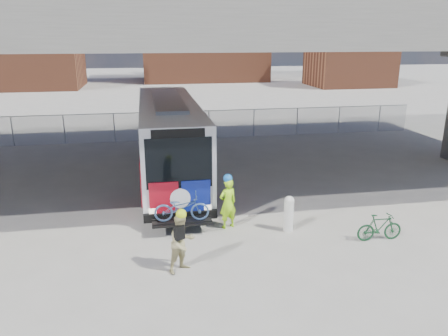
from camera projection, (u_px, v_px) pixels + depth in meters
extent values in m
plane|color=#9E9991|center=(228.00, 207.00, 17.14)|extent=(160.00, 160.00, 0.00)
cube|color=silver|center=(169.00, 136.00, 20.38)|extent=(2.55, 12.00, 3.20)
cube|color=black|center=(168.00, 120.00, 20.66)|extent=(2.61, 11.00, 1.28)
cube|color=black|center=(179.00, 163.00, 14.66)|extent=(2.24, 0.12, 1.76)
cube|color=black|center=(178.00, 133.00, 14.37)|extent=(1.78, 0.12, 0.30)
cube|color=black|center=(181.00, 216.00, 15.11)|extent=(2.55, 0.20, 0.30)
cube|color=maroon|center=(164.00, 199.00, 14.86)|extent=(1.00, 0.08, 1.20)
cube|color=navy|center=(196.00, 197.00, 15.05)|extent=(1.00, 0.08, 1.20)
cylinder|color=silver|center=(180.00, 198.00, 14.93)|extent=(0.70, 0.06, 0.70)
cube|color=gray|center=(168.00, 100.00, 19.89)|extent=(1.28, 7.20, 0.14)
cube|color=black|center=(182.00, 222.00, 14.64)|extent=(2.00, 0.70, 0.06)
cylinder|color=black|center=(146.00, 200.00, 16.46)|extent=(0.30, 1.00, 1.00)
cylinder|color=black|center=(207.00, 196.00, 16.85)|extent=(0.30, 1.00, 1.00)
cylinder|color=black|center=(145.00, 146.00, 24.56)|extent=(0.30, 1.00, 1.00)
cylinder|color=black|center=(186.00, 144.00, 24.95)|extent=(0.30, 1.00, 1.00)
cube|color=maroon|center=(141.00, 175.00, 16.76)|extent=(0.06, 2.60, 1.70)
cube|color=navy|center=(141.00, 164.00, 18.27)|extent=(0.06, 1.40, 1.70)
cube|color=maroon|center=(208.00, 171.00, 17.21)|extent=(0.06, 2.60, 1.70)
cube|color=navy|center=(203.00, 161.00, 18.72)|extent=(0.06, 1.40, 1.70)
imported|color=#40608E|center=(182.00, 207.00, 14.50)|extent=(1.86, 0.75, 0.96)
cube|color=#605E59|center=(212.00, 28.00, 18.95)|extent=(40.00, 16.00, 1.50)
cube|color=#605E59|center=(212.00, 9.00, 18.72)|extent=(40.00, 0.60, 0.80)
cylinder|color=gray|center=(64.00, 130.00, 26.82)|extent=(0.06, 0.06, 1.80)
cylinder|color=gray|center=(131.00, 127.00, 27.50)|extent=(0.06, 0.06, 1.80)
cylinder|color=gray|center=(194.00, 125.00, 28.18)|extent=(0.06, 0.06, 1.80)
cylinder|color=gray|center=(254.00, 123.00, 28.86)|extent=(0.06, 0.06, 1.80)
cylinder|color=gray|center=(311.00, 121.00, 29.54)|extent=(0.06, 0.06, 1.80)
cylinder|color=gray|center=(366.00, 119.00, 30.22)|extent=(0.06, 0.06, 1.80)
plane|color=gray|center=(194.00, 125.00, 28.18)|extent=(30.00, 0.00, 30.00)
cube|color=gray|center=(193.00, 111.00, 27.92)|extent=(30.00, 0.05, 0.04)
cube|color=brown|center=(22.00, 48.00, 55.01)|extent=(14.00, 10.00, 10.00)
cube|color=brown|center=(203.00, 39.00, 65.40)|extent=(18.00, 12.00, 12.00)
cube|color=brown|center=(350.00, 55.00, 57.74)|extent=(10.00, 8.00, 8.00)
cylinder|color=silver|center=(289.00, 216.00, 14.85)|extent=(0.33, 0.33, 1.11)
sphere|color=silver|center=(289.00, 201.00, 14.69)|extent=(0.33, 0.33, 0.33)
imported|color=#ABFA1A|center=(228.00, 203.00, 15.02)|extent=(0.76, 0.63, 1.79)
sphere|color=blue|center=(228.00, 178.00, 14.76)|extent=(0.31, 0.31, 0.31)
imported|color=tan|center=(182.00, 243.00, 12.23)|extent=(1.05, 0.99, 1.71)
sphere|color=#DBF71A|center=(181.00, 214.00, 11.98)|extent=(0.30, 0.30, 0.30)
cube|color=black|center=(179.00, 233.00, 11.94)|extent=(0.32, 0.28, 0.40)
imported|color=#154223|center=(380.00, 227.00, 14.18)|extent=(1.54, 0.47, 0.92)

